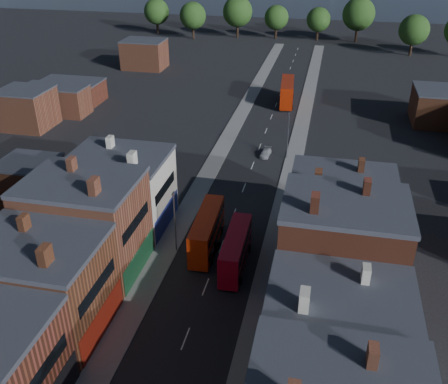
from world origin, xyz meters
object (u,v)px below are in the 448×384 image
at_px(bus_0, 207,231).
at_px(ped_3, 269,318).
at_px(bus_1, 236,250).
at_px(car_3, 266,153).
at_px(bus_2, 287,92).
at_px(car_2, 208,249).

relative_size(bus_0, ped_3, 5.70).
height_order(bus_1, car_3, bus_1).
distance_m(bus_2, car_2, 59.02).
relative_size(bus_2, ped_3, 6.36).
bearing_deg(bus_0, ped_3, -54.07).
bearing_deg(car_2, ped_3, -44.69).
relative_size(car_2, car_3, 1.16).
height_order(bus_1, car_2, bus_1).
xyz_separation_m(car_2, ped_3, (8.90, -10.74, 0.46)).
xyz_separation_m(bus_0, car_2, (0.46, -1.21, -1.88)).
bearing_deg(car_3, bus_1, -83.15).
xyz_separation_m(bus_1, car_3, (-0.93, 31.85, -1.78)).
distance_m(bus_0, bus_1, 5.10).
height_order(bus_0, ped_3, bus_0).
bearing_deg(bus_0, car_3, 81.45).
distance_m(bus_0, bus_2, 57.80).
distance_m(car_2, car_3, 30.24).
height_order(bus_0, bus_2, bus_2).
bearing_deg(car_3, car_2, -90.08).
bearing_deg(bus_0, bus_1, -37.48).
bearing_deg(ped_3, bus_2, 28.28).
bearing_deg(bus_1, car_2, 153.74).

